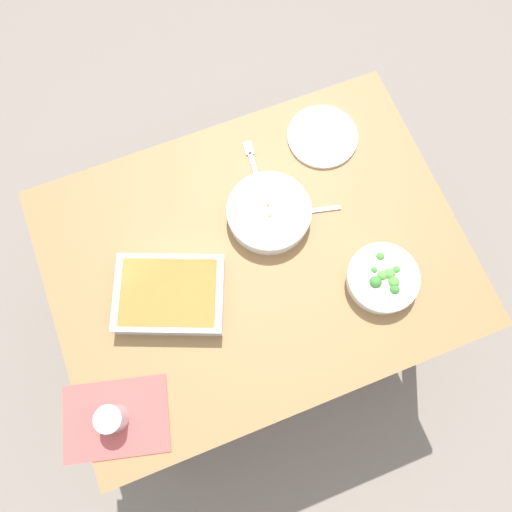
# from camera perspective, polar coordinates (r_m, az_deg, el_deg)

# --- Properties ---
(ground_plane) EXTENTS (6.00, 6.00, 0.00)m
(ground_plane) POSITION_cam_1_polar(r_m,az_deg,el_deg) (2.18, 0.00, -5.63)
(ground_plane) COLOR slate
(dining_table) EXTENTS (1.20, 0.90, 0.74)m
(dining_table) POSITION_cam_1_polar(r_m,az_deg,el_deg) (1.55, 0.00, -0.96)
(dining_table) COLOR olive
(dining_table) RESTS_ON ground_plane
(placemat) EXTENTS (0.32, 0.26, 0.00)m
(placemat) POSITION_cam_1_polar(r_m,az_deg,el_deg) (1.45, -15.65, -17.38)
(placemat) COLOR #B24C47
(placemat) RESTS_ON dining_table
(stew_bowl) EXTENTS (0.25, 0.25, 0.06)m
(stew_bowl) POSITION_cam_1_polar(r_m,az_deg,el_deg) (1.47, 1.48, 4.95)
(stew_bowl) COLOR white
(stew_bowl) RESTS_ON dining_table
(broccoli_bowl) EXTENTS (0.21, 0.21, 0.07)m
(broccoli_bowl) POSITION_cam_1_polar(r_m,az_deg,el_deg) (1.46, 14.21, -2.49)
(broccoli_bowl) COLOR white
(broccoli_bowl) RESTS_ON dining_table
(baking_dish) EXTENTS (0.36, 0.32, 0.06)m
(baking_dish) POSITION_cam_1_polar(r_m,az_deg,el_deg) (1.42, -9.82, -4.32)
(baking_dish) COLOR silver
(baking_dish) RESTS_ON dining_table
(drink_cup) EXTENTS (0.07, 0.07, 0.08)m
(drink_cup) POSITION_cam_1_polar(r_m,az_deg,el_deg) (1.41, -16.06, -17.38)
(drink_cup) COLOR #B2BCC6
(drink_cup) RESTS_ON dining_table
(side_plate) EXTENTS (0.22, 0.22, 0.01)m
(side_plate) POSITION_cam_1_polar(r_m,az_deg,el_deg) (1.63, 7.58, 13.33)
(side_plate) COLOR white
(side_plate) RESTS_ON dining_table
(spoon_by_stew) EXTENTS (0.17, 0.06, 0.01)m
(spoon_by_stew) POSITION_cam_1_polar(r_m,az_deg,el_deg) (1.51, 5.43, 5.04)
(spoon_by_stew) COLOR silver
(spoon_by_stew) RESTS_ON dining_table
(fork_on_table) EXTENTS (0.04, 0.18, 0.01)m
(fork_on_table) POSITION_cam_1_polar(r_m,az_deg,el_deg) (1.57, -0.37, 10.54)
(fork_on_table) COLOR silver
(fork_on_table) RESTS_ON dining_table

